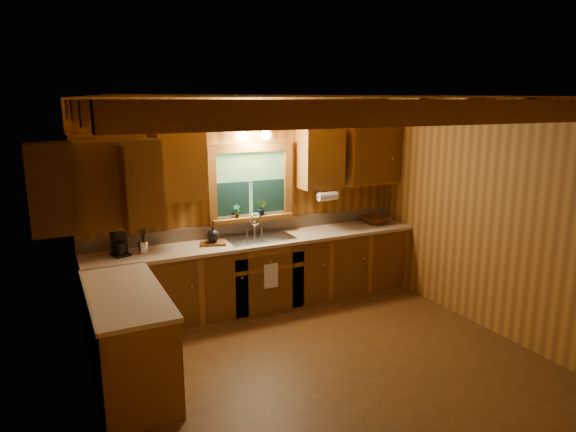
# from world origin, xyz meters

# --- Properties ---
(room) EXTENTS (4.20, 4.20, 4.20)m
(room) POSITION_xyz_m (0.00, 0.00, 1.30)
(room) COLOR #553314
(room) RESTS_ON ground
(ceiling_beams) EXTENTS (4.20, 2.54, 0.18)m
(ceiling_beams) POSITION_xyz_m (0.00, 0.00, 2.49)
(ceiling_beams) COLOR brown
(ceiling_beams) RESTS_ON room
(base_cabinets) EXTENTS (4.20, 2.22, 0.86)m
(base_cabinets) POSITION_xyz_m (-0.49, 1.28, 0.43)
(base_cabinets) COLOR brown
(base_cabinets) RESTS_ON ground
(countertop) EXTENTS (4.20, 2.24, 0.04)m
(countertop) POSITION_xyz_m (-0.48, 1.29, 0.88)
(countertop) COLOR tan
(countertop) RESTS_ON base_cabinets
(backsplash) EXTENTS (4.20, 0.02, 0.16)m
(backsplash) POSITION_xyz_m (0.00, 1.89, 0.98)
(backsplash) COLOR tan
(backsplash) RESTS_ON room
(dishwasher_panel) EXTENTS (0.02, 0.60, 0.80)m
(dishwasher_panel) POSITION_xyz_m (-1.47, 0.68, 0.43)
(dishwasher_panel) COLOR white
(dishwasher_panel) RESTS_ON base_cabinets
(upper_cabinets) EXTENTS (4.19, 1.77, 0.78)m
(upper_cabinets) POSITION_xyz_m (-0.56, 1.42, 1.84)
(upper_cabinets) COLOR brown
(upper_cabinets) RESTS_ON room
(window) EXTENTS (1.12, 0.08, 1.00)m
(window) POSITION_xyz_m (0.00, 1.87, 1.53)
(window) COLOR brown
(window) RESTS_ON room
(window_sill) EXTENTS (1.06, 0.14, 0.04)m
(window_sill) POSITION_xyz_m (0.00, 1.82, 1.12)
(window_sill) COLOR brown
(window_sill) RESTS_ON room
(wall_sconce) EXTENTS (0.45, 0.21, 0.17)m
(wall_sconce) POSITION_xyz_m (0.00, 1.75, 2.16)
(wall_sconce) COLOR black
(wall_sconce) RESTS_ON room
(paper_towel_roll) EXTENTS (0.27, 0.11, 0.11)m
(paper_towel_roll) POSITION_xyz_m (0.92, 1.53, 1.37)
(paper_towel_roll) COLOR white
(paper_towel_roll) RESTS_ON upper_cabinets
(dish_towel) EXTENTS (0.18, 0.01, 0.30)m
(dish_towel) POSITION_xyz_m (0.00, 1.26, 0.52)
(dish_towel) COLOR white
(dish_towel) RESTS_ON base_cabinets
(sink) EXTENTS (0.82, 0.48, 0.43)m
(sink) POSITION_xyz_m (0.00, 1.60, 0.86)
(sink) COLOR silver
(sink) RESTS_ON countertop
(coffee_maker) EXTENTS (0.16, 0.21, 0.29)m
(coffee_maker) POSITION_xyz_m (-1.66, 1.64, 1.04)
(coffee_maker) COLOR black
(coffee_maker) RESTS_ON countertop
(utensil_crock) EXTENTS (0.11, 0.11, 0.31)m
(utensil_crock) POSITION_xyz_m (-1.41, 1.61, 0.98)
(utensil_crock) COLOR silver
(utensil_crock) RESTS_ON countertop
(cutting_board) EXTENTS (0.34, 0.28, 0.03)m
(cutting_board) POSITION_xyz_m (-0.60, 1.61, 0.91)
(cutting_board) COLOR #5A3513
(cutting_board) RESTS_ON countertop
(teakettle) EXTENTS (0.15, 0.15, 0.19)m
(teakettle) POSITION_xyz_m (-0.60, 1.61, 1.00)
(teakettle) COLOR black
(teakettle) RESTS_ON cutting_board
(wicker_basket) EXTENTS (0.42, 0.42, 0.10)m
(wicker_basket) POSITION_xyz_m (1.76, 1.63, 0.95)
(wicker_basket) COLOR #48230C
(wicker_basket) RESTS_ON countertop
(potted_plant_left) EXTENTS (0.11, 0.09, 0.17)m
(potted_plant_left) POSITION_xyz_m (-0.21, 1.82, 1.23)
(potted_plant_left) COLOR #5A3513
(potted_plant_left) RESTS_ON window_sill
(potted_plant_right) EXTENTS (0.11, 0.09, 0.19)m
(potted_plant_right) POSITION_xyz_m (0.13, 1.81, 1.23)
(potted_plant_right) COLOR #5A3513
(potted_plant_right) RESTS_ON window_sill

